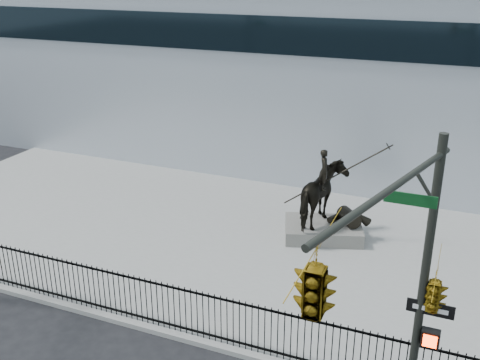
% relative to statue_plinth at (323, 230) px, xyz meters
% --- Properties ---
extents(ground, '(120.00, 120.00, 0.00)m').
position_rel_statue_plinth_xyz_m(ground, '(-2.88, -8.58, -0.42)').
color(ground, black).
rests_on(ground, ground).
extents(plaza, '(30.00, 12.00, 0.15)m').
position_rel_statue_plinth_xyz_m(plaza, '(-2.88, -1.58, -0.34)').
color(plaza, gray).
rests_on(plaza, ground).
extents(building, '(44.00, 14.00, 9.00)m').
position_rel_statue_plinth_xyz_m(building, '(-2.88, 11.42, 4.08)').
color(building, silver).
rests_on(building, ground).
extents(picket_fence, '(22.10, 0.10, 1.50)m').
position_rel_statue_plinth_xyz_m(picket_fence, '(-2.88, -7.33, 0.49)').
color(picket_fence, black).
rests_on(picket_fence, plaza).
extents(statue_plinth, '(3.32, 2.76, 0.53)m').
position_rel_statue_plinth_xyz_m(statue_plinth, '(0.00, 0.00, 0.00)').
color(statue_plinth, '#615F59').
rests_on(statue_plinth, plaza).
extents(equestrian_statue, '(3.48, 2.75, 3.09)m').
position_rel_statue_plinth_xyz_m(equestrian_statue, '(0.05, 0.02, 1.39)').
color(equestrian_statue, black).
rests_on(equestrian_statue, statue_plinth).
extents(traffic_signal_right, '(2.17, 6.86, 7.00)m').
position_rel_statue_plinth_xyz_m(traffic_signal_right, '(3.58, -10.58, 4.43)').
color(traffic_signal_right, '#262823').
rests_on(traffic_signal_right, ground).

